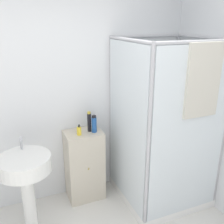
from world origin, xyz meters
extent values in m
cube|color=silver|center=(0.00, 1.70, 1.25)|extent=(6.40, 0.06, 2.50)
cube|color=white|center=(1.19, 1.19, 0.04)|extent=(0.96, 0.96, 0.09)
cylinder|color=#B2B2B7|center=(1.65, 1.65, 0.96)|extent=(0.04, 0.04, 1.93)
cylinder|color=#B2B2B7|center=(0.73, 1.65, 0.96)|extent=(0.04, 0.04, 1.93)
cylinder|color=#B2B2B7|center=(1.65, 0.73, 0.96)|extent=(0.04, 0.04, 1.93)
cylinder|color=#B2B2B7|center=(0.73, 0.73, 0.96)|extent=(0.04, 0.04, 1.93)
cylinder|color=#B2B2B7|center=(1.19, 0.73, 1.91)|extent=(0.92, 0.04, 0.04)
cylinder|color=#B2B2B7|center=(1.19, 1.65, 1.91)|extent=(0.92, 0.04, 0.04)
cylinder|color=#B2B2B7|center=(0.73, 1.19, 1.91)|extent=(0.04, 0.92, 0.04)
cylinder|color=#B2B2B7|center=(1.65, 1.19, 1.91)|extent=(0.04, 0.92, 0.04)
cube|color=silver|center=(1.19, 0.72, 0.99)|extent=(0.88, 0.01, 1.80)
cube|color=silver|center=(0.72, 1.19, 0.99)|extent=(0.01, 0.88, 1.80)
cylinder|color=#B7BABF|center=(1.43, 1.59, 0.81)|extent=(0.02, 0.02, 1.44)
cylinder|color=#B7BABF|center=(1.43, 1.54, 1.55)|extent=(0.07, 0.07, 0.04)
cube|color=beige|center=(1.27, 0.70, 1.56)|extent=(0.38, 0.03, 0.70)
cube|color=beige|center=(0.32, 1.50, 0.43)|extent=(0.43, 0.32, 0.87)
sphere|color=gold|center=(0.32, 1.33, 0.48)|extent=(0.02, 0.02, 0.02)
cylinder|color=white|center=(-0.36, 1.20, 0.35)|extent=(0.13, 0.13, 0.70)
cylinder|color=white|center=(-0.36, 1.20, 0.78)|extent=(0.52, 0.52, 0.15)
cylinder|color=#B7BABF|center=(-0.36, 1.38, 0.92)|extent=(0.02, 0.02, 0.13)
cube|color=#B7BABF|center=(-0.36, 1.34, 0.97)|extent=(0.02, 0.07, 0.02)
cylinder|color=yellow|center=(0.26, 1.45, 0.92)|extent=(0.05, 0.05, 0.09)
cylinder|color=black|center=(0.26, 1.45, 0.97)|extent=(0.02, 0.02, 0.02)
cube|color=black|center=(0.26, 1.44, 0.99)|extent=(0.01, 0.03, 0.01)
cylinder|color=black|center=(0.40, 1.50, 0.98)|extent=(0.04, 0.04, 0.22)
cylinder|color=gold|center=(0.40, 1.50, 1.10)|extent=(0.04, 0.04, 0.02)
cylinder|color=#1E4C93|center=(0.44, 1.46, 0.96)|extent=(0.06, 0.06, 0.18)
cylinder|color=black|center=(0.44, 1.46, 1.06)|extent=(0.05, 0.05, 0.02)
camera|label=1|loc=(-0.43, -1.18, 2.09)|focal=42.00mm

